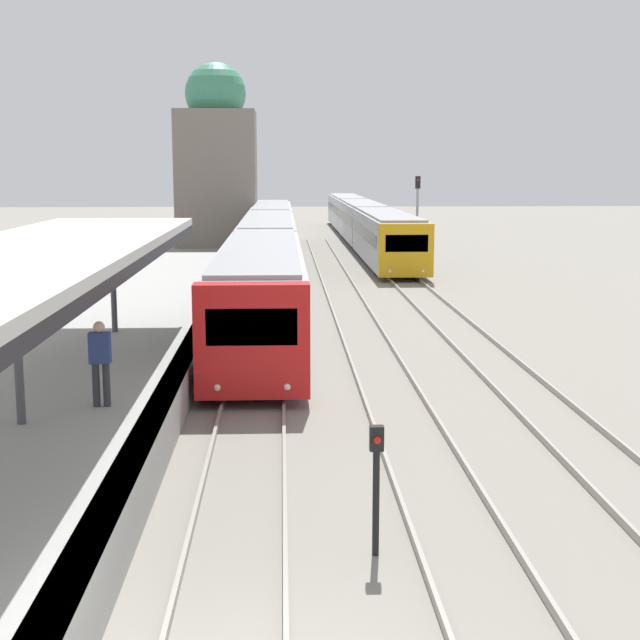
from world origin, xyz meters
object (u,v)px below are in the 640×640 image
train_near (268,245)px  train_far (362,220)px  person_on_platform (100,358)px  signal_post_near (376,476)px  signal_mast_far (417,209)px

train_near → train_far: size_ratio=1.05×
person_on_platform → train_far: train_far is taller
signal_post_near → signal_mast_far: bearing=80.6°
person_on_platform → train_far: size_ratio=0.03×
train_far → signal_post_near: 54.67m
signal_mast_far → person_on_platform: bearing=-108.2°
train_near → train_far: train_near is taller
train_near → signal_mast_far: bearing=35.7°
signal_mast_far → train_far: bearing=96.5°
train_far → signal_post_near: size_ratio=24.72×
train_far → signal_post_near: bearing=-94.9°
person_on_platform → signal_post_near: bearing=-44.6°
train_near → signal_mast_far: (8.48, 6.10, 1.48)m
person_on_platform → train_near: 28.33m
train_near → signal_mast_far: size_ratio=9.96×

